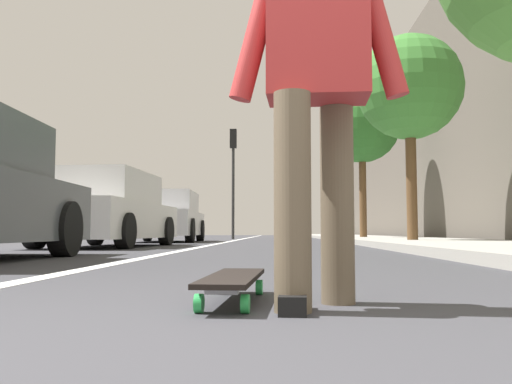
# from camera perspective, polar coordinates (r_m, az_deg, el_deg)

# --- Properties ---
(ground_plane) EXTENTS (80.00, 80.00, 0.00)m
(ground_plane) POSITION_cam_1_polar(r_m,az_deg,el_deg) (10.84, 0.83, -5.76)
(ground_plane) COLOR #38383D
(lane_stripe_white) EXTENTS (52.00, 0.16, 0.01)m
(lane_stripe_white) POSITION_cam_1_polar(r_m,az_deg,el_deg) (20.89, -1.78, -5.00)
(lane_stripe_white) COLOR silver
(lane_stripe_white) RESTS_ON ground
(sidewalk_curb) EXTENTS (52.00, 3.20, 0.12)m
(sidewalk_curb) POSITION_cam_1_polar(r_m,az_deg,el_deg) (19.13, 12.57, -4.80)
(sidewalk_curb) COLOR #9E9B93
(sidewalk_curb) RESTS_ON ground
(building_facade) EXTENTS (40.00, 1.20, 8.50)m
(building_facade) POSITION_cam_1_polar(r_m,az_deg,el_deg) (23.92, 16.84, 5.49)
(building_facade) COLOR #5A5249
(building_facade) RESTS_ON ground
(skateboard) EXTENTS (0.85, 0.24, 0.11)m
(skateboard) POSITION_cam_1_polar(r_m,az_deg,el_deg) (2.31, -2.42, -9.19)
(skateboard) COLOR green
(skateboard) RESTS_ON ground
(skater_person) EXTENTS (0.45, 0.72, 1.64)m
(skater_person) POSITION_cam_1_polar(r_m,az_deg,el_deg) (2.25, 6.34, 12.44)
(skater_person) COLOR brown
(skater_person) RESTS_ON ground
(parked_car_mid) EXTENTS (4.54, 2.01, 1.47)m
(parked_car_mid) POSITION_cam_1_polar(r_m,az_deg,el_deg) (11.24, -15.20, -1.96)
(parked_car_mid) COLOR silver
(parked_car_mid) RESTS_ON ground
(parked_car_far) EXTENTS (4.50, 2.08, 1.50)m
(parked_car_far) POSITION_cam_1_polar(r_m,az_deg,el_deg) (16.64, -9.29, -2.65)
(parked_car_far) COLOR silver
(parked_car_far) RESTS_ON ground
(traffic_light) EXTENTS (0.33, 0.28, 4.64)m
(traffic_light) POSITION_cam_1_polar(r_m,az_deg,el_deg) (23.07, -2.40, 3.00)
(traffic_light) COLOR #2D2D2D
(traffic_light) RESTS_ON ground
(street_tree_mid) EXTENTS (2.37, 2.37, 4.75)m
(street_tree_mid) POSITION_cam_1_polar(r_m,az_deg,el_deg) (13.00, 15.75, 10.41)
(street_tree_mid) COLOR brown
(street_tree_mid) RESTS_ON ground
(street_tree_far) EXTENTS (2.71, 2.71, 5.46)m
(street_tree_far) POSITION_cam_1_polar(r_m,az_deg,el_deg) (19.88, 11.01, 6.86)
(street_tree_far) COLOR brown
(street_tree_far) RESTS_ON ground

